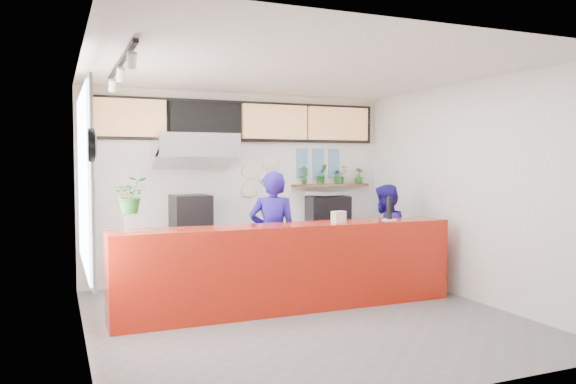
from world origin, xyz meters
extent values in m
plane|color=slate|center=(0.00, 0.00, 0.00)|extent=(5.00, 5.00, 0.00)
plane|color=silver|center=(0.00, 0.00, 3.00)|extent=(5.00, 5.00, 0.00)
plane|color=white|center=(0.00, 2.50, 1.50)|extent=(5.00, 0.00, 5.00)
plane|color=white|center=(-2.50, 0.00, 1.50)|extent=(0.00, 5.00, 5.00)
plane|color=white|center=(2.50, 0.00, 1.50)|extent=(0.00, 5.00, 5.00)
cube|color=#AA1B0C|center=(0.00, 0.40, 0.55)|extent=(4.50, 0.60, 1.10)
cube|color=beige|center=(0.00, 2.49, 2.60)|extent=(5.00, 0.02, 0.80)
cube|color=#B2B5BA|center=(-0.80, 2.20, 0.45)|extent=(1.80, 0.60, 0.90)
cube|color=black|center=(-0.87, 2.20, 1.15)|extent=(0.57, 0.57, 0.50)
cube|color=#B2B5BA|center=(-0.80, 2.15, 2.15)|extent=(1.20, 0.70, 0.35)
cube|color=#B2B5BA|center=(-0.80, 2.15, 1.95)|extent=(1.20, 0.69, 0.31)
cube|color=#B2B5BA|center=(1.50, 2.20, 0.45)|extent=(1.80, 0.60, 0.90)
cube|color=black|center=(1.45, 2.20, 1.11)|extent=(0.72, 0.55, 0.43)
cube|color=#A6A7AD|center=(1.45, 2.20, 1.38)|extent=(0.71, 0.59, 0.06)
cube|color=brown|center=(1.60, 2.40, 1.50)|extent=(1.40, 0.18, 0.04)
cube|color=tan|center=(-1.75, 2.38, 2.55)|extent=(1.10, 0.10, 0.55)
cube|color=black|center=(-0.59, 2.38, 2.55)|extent=(1.10, 0.10, 0.55)
cube|color=tan|center=(0.57, 2.38, 2.55)|extent=(1.10, 0.10, 0.55)
cube|color=tan|center=(1.73, 2.38, 2.55)|extent=(1.10, 0.10, 0.55)
cube|color=black|center=(0.00, 2.46, 2.55)|extent=(4.80, 0.04, 0.65)
cube|color=silver|center=(-2.47, 0.30, 1.70)|extent=(0.04, 2.20, 1.90)
cube|color=#B2B5BA|center=(-2.45, 0.30, 1.70)|extent=(0.03, 2.30, 2.00)
cylinder|color=black|center=(-2.46, -0.90, 2.05)|extent=(0.05, 0.30, 0.30)
cylinder|color=white|center=(-2.43, -0.90, 2.05)|extent=(0.02, 0.26, 0.26)
cube|color=black|center=(-2.10, 0.00, 2.94)|extent=(0.05, 2.40, 0.04)
cylinder|color=silver|center=(0.15, 2.47, 1.75)|extent=(0.24, 0.03, 0.24)
cylinder|color=silver|center=(0.45, 2.47, 1.65)|extent=(0.24, 0.03, 0.24)
cylinder|color=silver|center=(0.15, 2.47, 1.45)|extent=(0.24, 0.03, 0.24)
cylinder|color=silver|center=(0.50, 2.47, 1.90)|extent=(0.24, 0.03, 0.24)
cube|color=#598CBF|center=(1.10, 2.48, 2.00)|extent=(0.20, 0.02, 0.25)
cube|color=#598CBF|center=(1.40, 2.48, 2.00)|extent=(0.20, 0.02, 0.25)
cube|color=#598CBF|center=(1.70, 2.48, 2.00)|extent=(0.20, 0.02, 0.25)
cube|color=#598CBF|center=(1.10, 2.48, 1.75)|extent=(0.20, 0.02, 0.25)
cube|color=#598CBF|center=(1.40, 2.48, 1.75)|extent=(0.20, 0.02, 0.25)
cube|color=#598CBF|center=(1.70, 2.48, 1.75)|extent=(0.20, 0.02, 0.25)
imported|color=navy|center=(-0.04, 0.90, 0.89)|extent=(0.77, 0.65, 1.78)
imported|color=navy|center=(1.75, 0.91, 0.78)|extent=(0.97, 0.94, 1.57)
imported|color=#215F22|center=(1.10, 2.40, 1.68)|extent=(0.18, 0.15, 0.31)
imported|color=#215F22|center=(1.43, 2.40, 1.69)|extent=(0.20, 0.16, 0.34)
imported|color=#215F22|center=(1.77, 2.40, 1.67)|extent=(0.33, 0.31, 0.31)
imported|color=#215F22|center=(2.15, 2.40, 1.66)|extent=(0.16, 0.14, 0.27)
cylinder|color=silver|center=(-1.97, 0.32, 1.20)|extent=(0.21, 0.21, 0.21)
imported|color=#215F22|center=(-1.97, 0.32, 1.53)|extent=(0.38, 0.33, 0.41)
cube|color=silver|center=(0.67, 0.34, 1.18)|extent=(0.19, 0.14, 0.15)
cylinder|color=silver|center=(1.46, 0.35, 1.11)|extent=(0.27, 0.27, 0.02)
cylinder|color=black|center=(1.46, 0.35, 1.27)|extent=(0.08, 0.08, 0.31)
camera|label=1|loc=(-2.77, -6.18, 1.90)|focal=35.00mm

